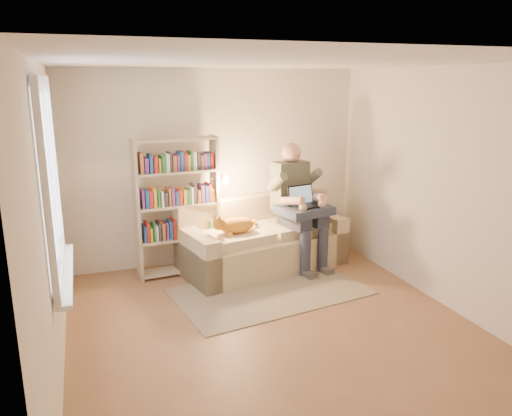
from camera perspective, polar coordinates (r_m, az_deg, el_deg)
name	(u,v)px	position (r m, az deg, el deg)	size (l,w,h in m)	color
floor	(277,331)	(5.16, 2.37, -13.91)	(4.50, 4.50, 0.00)	brown
ceiling	(280,62)	(4.55, 2.72, 16.33)	(4.00, 4.50, 0.02)	white
wall_left	(49,226)	(4.37, -22.58, -1.92)	(0.02, 4.50, 2.60)	silver
wall_right	(452,191)	(5.73, 21.45, 1.84)	(0.02, 4.50, 2.60)	silver
wall_back	(216,168)	(6.78, -4.61, 4.61)	(4.00, 0.02, 2.60)	silver
wall_front	(437,304)	(2.84, 20.02, -10.29)	(4.00, 0.02, 2.60)	silver
window	(56,211)	(4.55, -21.90, -0.28)	(0.12, 1.52, 1.69)	white
sofa	(261,243)	(6.69, 0.62, -4.04)	(2.31, 1.39, 0.91)	beige
person	(297,199)	(6.64, 4.66, 1.02)	(0.61, 0.83, 1.65)	#616955
cat	(232,226)	(6.21, -2.77, -2.02)	(0.67, 0.34, 0.25)	gold
blanket	(309,209)	(6.58, 6.12, -0.15)	(0.64, 0.53, 0.11)	#2C394E
laptop	(309,200)	(6.56, 6.08, 0.88)	(0.44, 0.38, 0.35)	black
bookshelf	(177,200)	(6.37, -9.00, 0.91)	(1.19, 0.35, 1.77)	#B8AB8B
rug	(270,291)	(6.02, 1.66, -9.51)	(2.22, 1.31, 0.01)	gray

